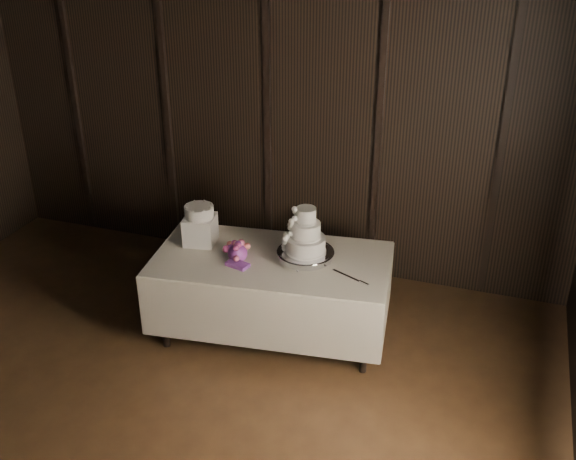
{
  "coord_description": "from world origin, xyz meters",
  "views": [
    {
      "loc": [
        2.25,
        -2.46,
        3.52
      ],
      "look_at": [
        0.65,
        2.19,
        1.05
      ],
      "focal_mm": 42.0,
      "sensor_mm": 36.0,
      "label": 1
    }
  ],
  "objects_px": {
    "box_pedestal": "(200,230)",
    "small_cake": "(199,211)",
    "display_table": "(272,293)",
    "bouquet": "(237,252)",
    "cake_stand": "(305,256)",
    "wedding_cake": "(302,235)"
  },
  "relations": [
    {
      "from": "bouquet",
      "to": "small_cake",
      "type": "height_order",
      "value": "small_cake"
    },
    {
      "from": "cake_stand",
      "to": "wedding_cake",
      "type": "distance_m",
      "value": 0.2
    },
    {
      "from": "display_table",
      "to": "cake_stand",
      "type": "height_order",
      "value": "cake_stand"
    },
    {
      "from": "wedding_cake",
      "to": "small_cake",
      "type": "bearing_deg",
      "value": 158.29
    },
    {
      "from": "box_pedestal",
      "to": "small_cake",
      "type": "distance_m",
      "value": 0.18
    },
    {
      "from": "cake_stand",
      "to": "box_pedestal",
      "type": "relative_size",
      "value": 1.86
    },
    {
      "from": "wedding_cake",
      "to": "small_cake",
      "type": "distance_m",
      "value": 0.94
    },
    {
      "from": "display_table",
      "to": "bouquet",
      "type": "xyz_separation_m",
      "value": [
        -0.26,
        -0.1,
        0.41
      ]
    },
    {
      "from": "cake_stand",
      "to": "bouquet",
      "type": "height_order",
      "value": "bouquet"
    },
    {
      "from": "display_table",
      "to": "cake_stand",
      "type": "xyz_separation_m",
      "value": [
        0.29,
        0.05,
        0.39
      ]
    },
    {
      "from": "wedding_cake",
      "to": "cake_stand",
      "type": "bearing_deg",
      "value": 10.1
    },
    {
      "from": "display_table",
      "to": "bouquet",
      "type": "distance_m",
      "value": 0.5
    },
    {
      "from": "small_cake",
      "to": "bouquet",
      "type": "bearing_deg",
      "value": -21.56
    },
    {
      "from": "wedding_cake",
      "to": "box_pedestal",
      "type": "distance_m",
      "value": 0.95
    },
    {
      "from": "cake_stand",
      "to": "small_cake",
      "type": "relative_size",
      "value": 1.91
    },
    {
      "from": "wedding_cake",
      "to": "box_pedestal",
      "type": "height_order",
      "value": "wedding_cake"
    },
    {
      "from": "cake_stand",
      "to": "small_cake",
      "type": "bearing_deg",
      "value": 178.97
    },
    {
      "from": "display_table",
      "to": "bouquet",
      "type": "relative_size",
      "value": 5.24
    },
    {
      "from": "cake_stand",
      "to": "box_pedestal",
      "type": "xyz_separation_m",
      "value": [
        -0.97,
        0.02,
        0.08
      ]
    },
    {
      "from": "display_table",
      "to": "wedding_cake",
      "type": "distance_m",
      "value": 0.64
    },
    {
      "from": "wedding_cake",
      "to": "small_cake",
      "type": "xyz_separation_m",
      "value": [
        -0.94,
        0.03,
        0.05
      ]
    },
    {
      "from": "wedding_cake",
      "to": "box_pedestal",
      "type": "relative_size",
      "value": 1.52
    }
  ]
}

